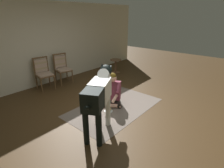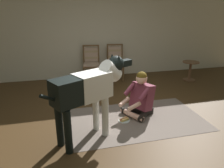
% 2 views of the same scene
% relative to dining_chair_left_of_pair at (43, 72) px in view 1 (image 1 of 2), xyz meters
% --- Properties ---
extents(ground_plane, '(16.20, 16.20, 0.00)m').
position_rel_dining_chair_left_of_pair_xyz_m(ground_plane, '(0.23, -2.64, -0.54)').
color(ground_plane, '#432E18').
extents(back_wall, '(9.36, 0.10, 2.60)m').
position_rel_dining_chair_left_of_pair_xyz_m(back_wall, '(0.23, 0.38, 0.76)').
color(back_wall, beige).
rests_on(back_wall, ground).
extents(area_rug, '(2.39, 1.42, 0.01)m').
position_rel_dining_chair_left_of_pair_xyz_m(area_rug, '(0.44, -2.52, -0.54)').
color(area_rug, '#6C6057').
rests_on(area_rug, ground).
extents(dining_chair_left_of_pair, '(0.52, 0.53, 0.98)m').
position_rel_dining_chair_left_of_pair_xyz_m(dining_chair_left_of_pair, '(0.00, 0.00, 0.00)').
color(dining_chair_left_of_pair, brown).
rests_on(dining_chair_left_of_pair, ground).
extents(dining_chair_right_of_pair, '(0.53, 0.53, 0.98)m').
position_rel_dining_chair_left_of_pair_xyz_m(dining_chair_right_of_pair, '(0.69, -0.00, 0.00)').
color(dining_chair_right_of_pair, brown).
rests_on(dining_chair_right_of_pair, ground).
extents(person_sitting_on_floor, '(0.72, 0.63, 0.84)m').
position_rel_dining_chair_left_of_pair_xyz_m(person_sitting_on_floor, '(0.56, -2.33, -0.20)').
color(person_sitting_on_floor, black).
rests_on(person_sitting_on_floor, ground).
extents(large_dog, '(1.44, 0.85, 1.25)m').
position_rel_dining_chair_left_of_pair_xyz_m(large_dog, '(-0.46, -2.87, 0.26)').
color(large_dog, white).
rests_on(large_dog, ground).
extents(hot_dog_on_plate, '(0.20, 0.20, 0.06)m').
position_rel_dining_chair_left_of_pair_xyz_m(hot_dog_on_plate, '(0.19, -2.53, -0.52)').
color(hot_dog_on_plate, silver).
rests_on(hot_dog_on_plate, ground).
extents(round_side_table, '(0.45, 0.45, 0.54)m').
position_rel_dining_chair_left_of_pair_xyz_m(round_side_table, '(2.69, -0.70, -0.22)').
color(round_side_table, brown).
rests_on(round_side_table, ground).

